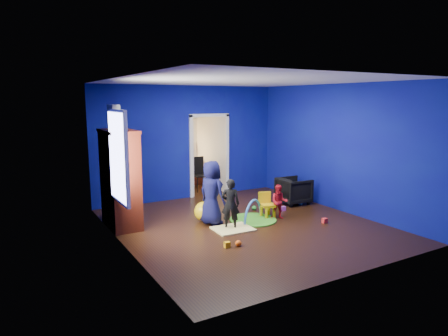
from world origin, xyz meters
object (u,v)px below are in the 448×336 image
child_navy (212,193)px  kid_chair (268,206)px  study_desk (186,172)px  child_black (230,204)px  tv_armoire (120,179)px  folding_chair (200,175)px  armchair (294,191)px  play_mat (253,220)px  toddler_red (279,202)px  vase (122,126)px  crt_tv (122,177)px  hopper_ball (204,211)px

child_navy → kid_chair: 1.36m
child_navy → study_desk: bearing=-34.1°
child_black → tv_armoire: bearing=-1.9°
kid_chair → folding_chair: (-0.12, 3.05, 0.21)m
armchair → play_mat: (-1.67, -0.68, -0.31)m
toddler_red → study_desk: 4.22m
toddler_red → vase: 3.62m
armchair → folding_chair: folding_chair is taller
toddler_red → crt_tv: (-3.04, 1.18, 0.65)m
armchair → hopper_ball: 2.61m
toddler_red → folding_chair: 3.27m
play_mat → kid_chair: bearing=4.4°
hopper_ball → folding_chair: 2.89m
tv_armoire → study_desk: bearing=47.1°
toddler_red → child_black: bearing=-143.8°
hopper_ball → kid_chair: 1.41m
tv_armoire → play_mat: 2.89m
toddler_red → folding_chair: bearing=128.9°
child_black → crt_tv: 2.24m
child_black → play_mat: (0.69, 0.21, -0.49)m
vase → kid_chair: (2.93, -0.68, -1.81)m
toddler_red → hopper_ball: bearing=-169.2°
tv_armoire → play_mat: bearing=-21.9°
tv_armoire → kid_chair: tv_armoire is taller
folding_chair → armchair: bearing=-60.1°
toddler_red → kid_chair: size_ratio=1.49×
armchair → crt_tv: crt_tv is taller
armchair → hopper_ball: (-2.60, -0.21, -0.11)m
toddler_red → crt_tv: crt_tv is taller
tv_armoire → study_desk: 4.18m
folding_chair → tv_armoire: bearing=-143.6°
tv_armoire → hopper_ball: 1.86m
tv_armoire → kid_chair: size_ratio=3.92×
vase → kid_chair: vase is taller
armchair → hopper_ball: size_ratio=1.69×
kid_chair → crt_tv: bearing=179.1°
play_mat → folding_chair: size_ratio=1.08×
crt_tv → folding_chair: bearing=36.7°
kid_chair → play_mat: size_ratio=0.50×
child_navy → kid_chair: (1.28, -0.19, -0.41)m
child_navy → vase: size_ratio=6.85×
child_navy → vase: 2.22m
hopper_ball → folding_chair: (1.21, 2.61, 0.25)m
toddler_red → tv_armoire: (-3.08, 1.18, 0.61)m
play_mat → folding_chair: (0.29, 3.09, 0.45)m
child_black → child_navy: size_ratio=0.76×
crt_tv → folding_chair: 3.51m
armchair → tv_armoire: bearing=88.7°
tv_armoire → kid_chair: bearing=-18.6°
tv_armoire → study_desk: tv_armoire is taller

